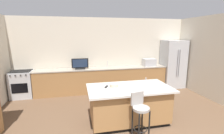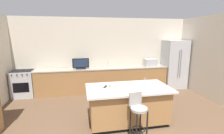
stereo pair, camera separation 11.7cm
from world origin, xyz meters
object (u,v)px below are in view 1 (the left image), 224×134
Objects in this scene: bar_stool_center at (140,112)px; microwave at (149,62)px; fruit_bowl at (114,85)px; tv_remote at (106,87)px; tv_monitor at (80,64)px; kitchen_island at (129,104)px; range_oven at (22,84)px; refrigerator at (173,64)px.

microwave is at bearing 49.93° from bar_stool_center.
fruit_bowl is 1.25× the size of tv_remote.
kitchen_island is at bearing -64.55° from tv_monitor.
tv_monitor is at bearing -1.45° from range_oven.
tv_monitor is 2.35m from fruit_bowl.
kitchen_island is 2.00× the size of bar_stool_center.
refrigerator reaches higher than kitchen_island.
tv_monitor reaches higher than tv_remote.
tv_monitor is 0.59× the size of bar_stool_center.
range_oven is 0.93× the size of bar_stool_center.
bar_stool_center is at bearing -90.58° from kitchen_island.
tv_remote is (-0.19, 0.02, -0.03)m from fruit_bowl.
bar_stool_center is at bearing -131.00° from refrigerator.
range_oven is at bearing 165.63° from tv_remote.
bar_stool_center is at bearing -30.77° from tv_remote.
refrigerator reaches higher than microwave.
range_oven is at bearing 179.50° from refrigerator.
microwave is 2.26× the size of fruit_bowl.
bar_stool_center reaches higher than tv_remote.
fruit_bowl is (0.75, -2.23, -0.15)m from tv_monitor.
microwave is (4.72, 0.00, 0.60)m from range_oven.
tv_remote is at bearing 172.51° from fruit_bowl.
fruit_bowl is at bearing -39.62° from range_oven.
range_oven is 3.60m from fruit_bowl.
kitchen_island is 2.66m from tv_monitor.
range_oven reaches higher than kitchen_island.
tv_monitor is (-2.72, -0.05, 0.04)m from microwave.
fruit_bowl is at bearing -130.83° from microwave.
refrigerator is 1.04m from microwave.
fruit_bowl reaches higher than kitchen_island.
refrigerator is 2.05× the size of range_oven.
bar_stool_center is (-2.65, -3.05, -0.35)m from refrigerator.
tv_monitor is at bearing 108.63° from fruit_bowl.
bar_stool_center is at bearing -117.52° from microwave.
tv_remote is at bearing -133.73° from microwave.
fruit_bowl is (2.75, -2.28, 0.48)m from range_oven.
microwave is 3.53m from bar_stool_center.
range_oven is 4.43× the size of fruit_bowl.
fruit_bowl is (-0.36, 0.10, 0.48)m from kitchen_island.
tv_monitor is at bearing -178.91° from microwave.
tv_remote reaches higher than kitchen_island.
range_oven is (-3.11, 2.38, 0.00)m from kitchen_island.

